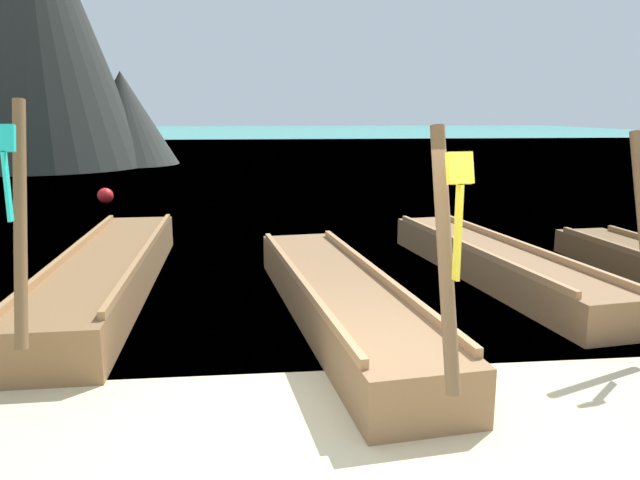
{
  "coord_description": "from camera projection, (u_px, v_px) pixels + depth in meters",
  "views": [
    {
      "loc": [
        -0.86,
        -5.06,
        2.79
      ],
      "look_at": [
        0.0,
        3.17,
        1.05
      ],
      "focal_mm": 34.28,
      "sensor_mm": 36.0,
      "label": 1
    }
  ],
  "objects": [
    {
      "name": "ground",
      "position": [
        356.0,
        423.0,
        5.59
      ],
      "size": [
        120.0,
        120.0,
        0.0
      ],
      "primitive_type": "plane",
      "color": "beige"
    },
    {
      "name": "sea_water",
      "position": [
        264.0,
        139.0,
        65.13
      ],
      "size": [
        120.0,
        120.0,
        0.0
      ],
      "primitive_type": "plane",
      "color": "#2DB29E",
      "rests_on": "ground"
    },
    {
      "name": "longtail_boat_turquoise_ribbon",
      "position": [
        109.0,
        273.0,
        9.55
      ],
      "size": [
        1.41,
        7.46,
        2.92
      ],
      "color": "brown",
      "rests_on": "ground"
    },
    {
      "name": "longtail_boat_yellow_ribbon",
      "position": [
        340.0,
        300.0,
        8.22
      ],
      "size": [
        1.96,
        6.72,
        2.7
      ],
      "color": "olive",
      "rests_on": "ground"
    },
    {
      "name": "longtail_boat_pink_ribbon",
      "position": [
        494.0,
        263.0,
        10.3
      ],
      "size": [
        1.89,
        6.68,
        2.59
      ],
      "color": "olive",
      "rests_on": "ground"
    },
    {
      "name": "karst_rock",
      "position": [
        40.0,
        24.0,
        30.59
      ],
      "size": [
        12.03,
        10.53,
        15.04
      ],
      "color": "#2D302B",
      "rests_on": "ground"
    },
    {
      "name": "mooring_buoy_near",
      "position": [
        105.0,
        196.0,
        18.94
      ],
      "size": [
        0.48,
        0.48,
        0.48
      ],
      "color": "red",
      "rests_on": "sea_water"
    }
  ]
}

